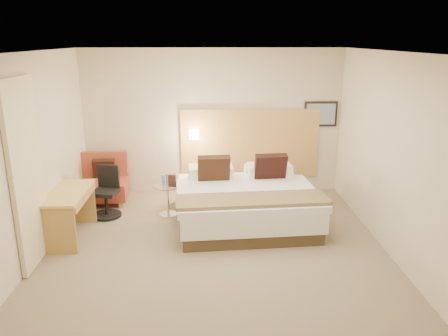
{
  "coord_description": "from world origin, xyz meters",
  "views": [
    {
      "loc": [
        -0.06,
        -5.56,
        2.87
      ],
      "look_at": [
        0.15,
        0.58,
        1.03
      ],
      "focal_mm": 35.0,
      "sensor_mm": 36.0,
      "label": 1
    }
  ],
  "objects_px": {
    "desk": "(70,201)",
    "desk_chair": "(107,196)",
    "side_table": "(168,198)",
    "lounge_chair": "(104,183)",
    "bed": "(244,201)"
  },
  "relations": [
    {
      "from": "desk",
      "to": "desk_chair",
      "type": "bearing_deg",
      "value": 67.46
    },
    {
      "from": "side_table",
      "to": "lounge_chair",
      "type": "bearing_deg",
      "value": 150.41
    },
    {
      "from": "lounge_chair",
      "to": "desk_chair",
      "type": "distance_m",
      "value": 0.72
    },
    {
      "from": "bed",
      "to": "desk_chair",
      "type": "distance_m",
      "value": 2.29
    },
    {
      "from": "bed",
      "to": "side_table",
      "type": "xyz_separation_m",
      "value": [
        -1.26,
        0.29,
        -0.05
      ]
    },
    {
      "from": "lounge_chair",
      "to": "desk",
      "type": "height_order",
      "value": "lounge_chair"
    },
    {
      "from": "lounge_chair",
      "to": "side_table",
      "type": "xyz_separation_m",
      "value": [
        1.21,
        -0.69,
        -0.06
      ]
    },
    {
      "from": "desk_chair",
      "to": "lounge_chair",
      "type": "bearing_deg",
      "value": 106.09
    },
    {
      "from": "lounge_chair",
      "to": "bed",
      "type": "bearing_deg",
      "value": -21.64
    },
    {
      "from": "desk",
      "to": "desk_chair",
      "type": "xyz_separation_m",
      "value": [
        0.34,
        0.81,
        -0.22
      ]
    },
    {
      "from": "lounge_chair",
      "to": "side_table",
      "type": "height_order",
      "value": "lounge_chair"
    },
    {
      "from": "bed",
      "to": "side_table",
      "type": "bearing_deg",
      "value": 166.89
    },
    {
      "from": "lounge_chair",
      "to": "desk",
      "type": "relative_size",
      "value": 0.75
    },
    {
      "from": "side_table",
      "to": "desk_chair",
      "type": "distance_m",
      "value": 1.01
    },
    {
      "from": "desk",
      "to": "desk_chair",
      "type": "height_order",
      "value": "desk_chair"
    }
  ]
}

